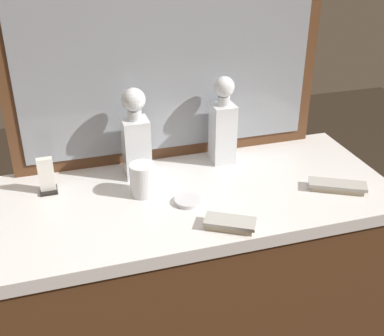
{
  "coord_description": "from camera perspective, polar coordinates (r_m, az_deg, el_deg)",
  "views": [
    {
      "loc": [
        -0.36,
        -1.19,
        1.69
      ],
      "look_at": [
        0.0,
        0.0,
        1.03
      ],
      "focal_mm": 45.84,
      "sensor_mm": 36.0,
      "label": 1
    }
  ],
  "objects": [
    {
      "name": "dresser_mirror",
      "position": [
        1.54,
        -2.75,
        12.47
      ],
      "size": [
        1.0,
        0.03,
        0.66
      ],
      "color": "brown",
      "rests_on": "dresser"
    },
    {
      "name": "silver_brush_far_right",
      "position": [
        1.29,
        4.45,
        -6.47
      ],
      "size": [
        0.15,
        0.12,
        0.02
      ],
      "color": "#B7A88C",
      "rests_on": "dresser"
    },
    {
      "name": "crystal_decanter_front",
      "position": [
        1.5,
        -6.53,
        3.08
      ],
      "size": [
        0.08,
        0.08,
        0.28
      ],
      "color": "white",
      "rests_on": "dresser"
    },
    {
      "name": "dresser",
      "position": [
        1.74,
        0.0,
        -16.28
      ],
      "size": [
        1.19,
        0.53,
        0.95
      ],
      "color": "brown",
      "rests_on": "ground_plane"
    },
    {
      "name": "crystal_tumbler_left",
      "position": [
        1.42,
        -5.71,
        -1.49
      ],
      "size": [
        0.08,
        0.08,
        0.1
      ],
      "color": "white",
      "rests_on": "dresser"
    },
    {
      "name": "crystal_decanter_far_right",
      "position": [
        1.58,
        3.6,
        4.61
      ],
      "size": [
        0.07,
        0.07,
        0.29
      ],
      "color": "white",
      "rests_on": "dresser"
    },
    {
      "name": "porcelain_dish",
      "position": [
        1.39,
        -0.46,
        -3.86
      ],
      "size": [
        0.08,
        0.08,
        0.01
      ],
      "color": "silver",
      "rests_on": "dresser"
    },
    {
      "name": "silver_brush_far_left",
      "position": [
        1.51,
        16.55,
        -2.05
      ],
      "size": [
        0.17,
        0.13,
        0.02
      ],
      "color": "#B7A88C",
      "rests_on": "dresser"
    },
    {
      "name": "napkin_holder",
      "position": [
        1.49,
        -16.54,
        -1.11
      ],
      "size": [
        0.05,
        0.05,
        0.11
      ],
      "color": "black",
      "rests_on": "dresser"
    }
  ]
}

